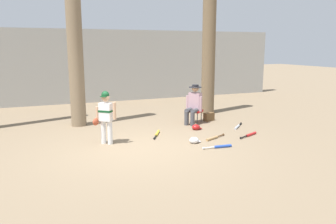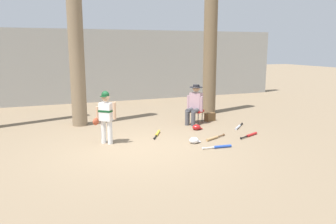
{
  "view_description": "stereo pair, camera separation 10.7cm",
  "coord_description": "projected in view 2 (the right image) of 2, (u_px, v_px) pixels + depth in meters",
  "views": [
    {
      "loc": [
        -2.24,
        -7.25,
        2.35
      ],
      "look_at": [
        0.86,
        0.31,
        0.75
      ],
      "focal_mm": 35.86,
      "sensor_mm": 36.0,
      "label": 1
    },
    {
      "loc": [
        -2.14,
        -7.29,
        2.35
      ],
      "look_at": [
        0.86,
        0.31,
        0.75
      ],
      "focal_mm": 35.86,
      "sensor_mm": 36.0,
      "label": 2
    }
  ],
  "objects": [
    {
      "name": "ground_plane",
      "position": [
        139.0,
        148.0,
        7.88
      ],
      "size": [
        60.0,
        60.0,
        0.0
      ],
      "primitive_type": "plane",
      "color": "#7F6B51"
    },
    {
      "name": "concrete_back_wall",
      "position": [
        89.0,
        66.0,
        14.18
      ],
      "size": [
        18.0,
        0.36,
        3.06
      ],
      "primitive_type": "cube",
      "color": "#9E9E99",
      "rests_on": "ground"
    },
    {
      "name": "folding_stool",
      "position": [
        196.0,
        111.0,
        10.42
      ],
      "size": [
        0.56,
        0.56,
        0.41
      ],
      "color": "red",
      "rests_on": "ground"
    },
    {
      "name": "seated_spectator",
      "position": [
        195.0,
        103.0,
        10.28
      ],
      "size": [
        0.65,
        0.61,
        1.2
      ],
      "color": "#47474C",
      "rests_on": "ground"
    },
    {
      "name": "bat_aluminum_silver",
      "position": [
        238.0,
        127.0,
        9.83
      ],
      "size": [
        0.61,
        0.57,
        0.07
      ],
      "color": "#B7BCC6",
      "rests_on": "ground"
    },
    {
      "name": "bat_wood_tan",
      "position": [
        214.0,
        138.0,
        8.63
      ],
      "size": [
        0.7,
        0.37,
        0.07
      ],
      "color": "tan",
      "rests_on": "ground"
    },
    {
      "name": "batting_helmet_red",
      "position": [
        197.0,
        127.0,
        9.61
      ],
      "size": [
        0.29,
        0.22,
        0.17
      ],
      "color": "#A81919",
      "rests_on": "ground"
    },
    {
      "name": "bat_yellow_trainer",
      "position": [
        157.0,
        134.0,
        9.06
      ],
      "size": [
        0.44,
        0.73,
        0.07
      ],
      "color": "yellow",
      "rests_on": "ground"
    },
    {
      "name": "bat_red_barrel",
      "position": [
        251.0,
        135.0,
        8.94
      ],
      "size": [
        0.72,
        0.36,
        0.07
      ],
      "color": "red",
      "rests_on": "ground"
    },
    {
      "name": "tree_near_player",
      "position": [
        75.0,
        33.0,
        9.67
      ],
      "size": [
        0.63,
        0.63,
        6.11
      ],
      "color": "#7F6B51",
      "rests_on": "ground"
    },
    {
      "name": "tree_behind_spectator",
      "position": [
        210.0,
        49.0,
        11.62
      ],
      "size": [
        0.77,
        0.77,
        5.34
      ],
      "color": "brown",
      "rests_on": "ground"
    },
    {
      "name": "bat_blue_youth",
      "position": [
        220.0,
        147.0,
        7.88
      ],
      "size": [
        0.74,
        0.12,
        0.07
      ],
      "color": "#2347AD",
      "rests_on": "ground"
    },
    {
      "name": "handbag_beside_stool",
      "position": [
        210.0,
        117.0,
        10.75
      ],
      "size": [
        0.37,
        0.26,
        0.26
      ],
      "primitive_type": "cube",
      "rotation": [
        0.0,
        0.0,
        0.26
      ],
      "color": "brown",
      "rests_on": "ground"
    },
    {
      "name": "young_ballplayer",
      "position": [
        105.0,
        114.0,
        8.11
      ],
      "size": [
        0.58,
        0.42,
        1.31
      ],
      "color": "white",
      "rests_on": "ground"
    },
    {
      "name": "batting_helmet_white",
      "position": [
        194.0,
        140.0,
        8.28
      ],
      "size": [
        0.28,
        0.22,
        0.16
      ],
      "color": "silver",
      "rests_on": "ground"
    }
  ]
}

